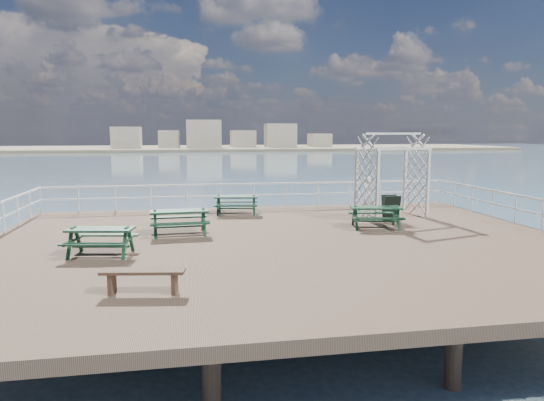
{
  "coord_description": "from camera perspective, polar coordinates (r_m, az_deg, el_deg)",
  "views": [
    {
      "loc": [
        -2.85,
        -14.22,
        3.32
      ],
      "look_at": [
        -0.17,
        1.19,
        1.1
      ],
      "focal_mm": 32.0,
      "sensor_mm": 36.0,
      "label": 1
    }
  ],
  "objects": [
    {
      "name": "picnic_table_d",
      "position": [
        13.91,
        -19.52,
        -3.92
      ],
      "size": [
        1.95,
        1.67,
        0.85
      ],
      "rotation": [
        0.0,
        0.0,
        -0.17
      ],
      "color": "#14371F",
      "rests_on": "ground"
    },
    {
      "name": "picnic_table_b",
      "position": [
        19.71,
        -4.22,
        -0.06
      ],
      "size": [
        1.92,
        1.64,
        0.84
      ],
      "rotation": [
        0.0,
        0.0,
        -0.16
      ],
      "color": "#14371F",
      "rests_on": "ground"
    },
    {
      "name": "sea_backdrop",
      "position": [
        149.13,
        -4.0,
        6.58
      ],
      "size": [
        300.0,
        300.0,
        9.2
      ],
      "color": "#425C6F",
      "rests_on": "ground"
    },
    {
      "name": "flat_bench_near",
      "position": [
        10.49,
        -14.93,
        -8.53
      ],
      "size": [
        1.77,
        0.66,
        0.5
      ],
      "rotation": [
        0.0,
        0.0,
        -0.15
      ],
      "color": "#4F3728",
      "rests_on": "ground"
    },
    {
      "name": "picnic_table_a",
      "position": [
        16.05,
        -10.84,
        -1.9
      ],
      "size": [
        1.93,
        1.59,
        0.9
      ],
      "rotation": [
        0.0,
        0.0,
        0.05
      ],
      "color": "#14371F",
      "rests_on": "ground"
    },
    {
      "name": "person",
      "position": [
        19.53,
        11.27,
        0.49
      ],
      "size": [
        0.69,
        0.65,
        1.59
      ],
      "primitive_type": "imported",
      "rotation": [
        0.0,
        0.0,
        0.65
      ],
      "color": "silver",
      "rests_on": "ground"
    },
    {
      "name": "railing",
      "position": [
        17.19,
        -0.48,
        -0.11
      ],
      "size": [
        17.77,
        13.76,
        1.1
      ],
      "color": "white",
      "rests_on": "ground"
    },
    {
      "name": "ground",
      "position": [
        14.91,
        1.42,
        -5.38
      ],
      "size": [
        18.0,
        14.0,
        0.3
      ],
      "primitive_type": "cube",
      "color": "brown",
      "rests_on": "ground"
    },
    {
      "name": "trellis_arbor",
      "position": [
        19.48,
        13.94,
        2.37
      ],
      "size": [
        2.93,
        2.08,
        3.29
      ],
      "rotation": [
        0.0,
        0.0,
        0.27
      ],
      "color": "white",
      "rests_on": "ground"
    },
    {
      "name": "picnic_table_c",
      "position": [
        17.23,
        12.12,
        -1.4
      ],
      "size": [
        1.96,
        1.69,
        0.84
      ],
      "rotation": [
        0.0,
        0.0,
        -0.19
      ],
      "color": "#14371F",
      "rests_on": "ground"
    },
    {
      "name": "sandwich_board",
      "position": [
        18.62,
        13.81,
        -0.91
      ],
      "size": [
        0.61,
        0.46,
        1.0
      ],
      "rotation": [
        0.0,
        0.0,
        0.02
      ],
      "color": "black",
      "rests_on": "ground"
    }
  ]
}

